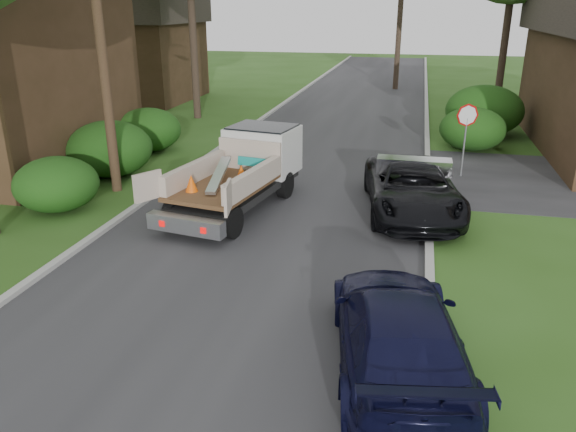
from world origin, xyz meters
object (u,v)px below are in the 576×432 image
at_px(utility_pole, 98,17).
at_px(flatbed_truck, 248,165).
at_px(house_left_far, 132,48).
at_px(black_pickup, 412,188).
at_px(navy_suv, 398,332).
at_px(stop_sign, 466,125).

distance_m(utility_pole, flatbed_truck, 5.94).
xyz_separation_m(house_left_far, black_pickup, (17.10, -16.99, -2.33)).
bearing_deg(navy_suv, stop_sign, -107.87).
distance_m(flatbed_truck, black_pickup, 4.74).
height_order(black_pickup, navy_suv, black_pickup).
relative_size(utility_pole, navy_suv, 2.09).
bearing_deg(stop_sign, flatbed_truck, -146.99).
bearing_deg(flatbed_truck, navy_suv, -47.91).
xyz_separation_m(stop_sign, flatbed_truck, (-6.32, -4.11, -0.64)).
height_order(flatbed_truck, navy_suv, flatbed_truck).
xyz_separation_m(house_left_far, flatbed_truck, (12.38, -17.11, -1.92)).
bearing_deg(navy_suv, utility_pole, -49.32).
height_order(stop_sign, flatbed_truck, stop_sign).
relative_size(flatbed_truck, navy_suv, 1.21).
distance_m(black_pickup, navy_suv, 7.51).
bearing_deg(utility_pole, stop_sign, 20.62).
relative_size(stop_sign, navy_suv, 0.52).
xyz_separation_m(stop_sign, house_left_far, (-18.70, 13.00, 1.27)).
bearing_deg(utility_pole, navy_suv, -39.69).
relative_size(house_left_far, navy_suv, 1.58).
height_order(flatbed_truck, black_pickup, flatbed_truck).
bearing_deg(house_left_far, flatbed_truck, -54.11).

